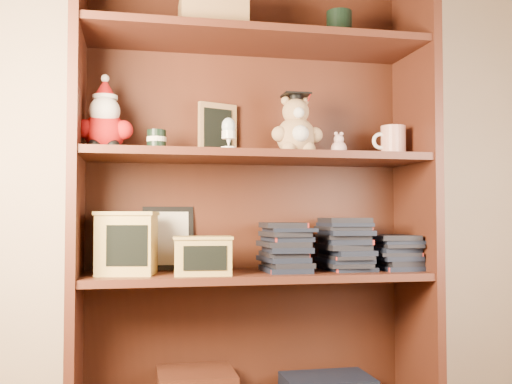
% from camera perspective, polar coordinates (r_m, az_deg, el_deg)
% --- Properties ---
extents(bookcase, '(1.20, 0.35, 1.60)m').
position_cam_1_polar(bookcase, '(2.07, -0.35, -1.19)').
color(bookcase, '#4A2115').
rests_on(bookcase, ground).
extents(shelf_lower, '(1.14, 0.33, 0.02)m').
position_cam_1_polar(shelf_lower, '(2.03, 0.00, -7.98)').
color(shelf_lower, '#4A2115').
rests_on(shelf_lower, ground).
extents(shelf_upper, '(1.14, 0.33, 0.02)m').
position_cam_1_polar(shelf_upper, '(2.03, 0.00, 3.31)').
color(shelf_upper, '#4A2115').
rests_on(shelf_upper, ground).
extents(santa_plush, '(0.18, 0.13, 0.26)m').
position_cam_1_polar(santa_plush, '(2.00, -14.22, 6.52)').
color(santa_plush, '#A50F0F').
rests_on(santa_plush, shelf_upper).
extents(teachers_tin, '(0.06, 0.06, 0.07)m').
position_cam_1_polar(teachers_tin, '(2.00, -9.45, 4.85)').
color(teachers_tin, black).
rests_on(teachers_tin, shelf_upper).
extents(chalkboard_plaque, '(0.14, 0.11, 0.19)m').
position_cam_1_polar(chalkboard_plaque, '(2.14, -3.69, 5.83)').
color(chalkboard_plaque, '#9E7547').
rests_on(chalkboard_plaque, shelf_upper).
extents(egg_cup, '(0.05, 0.05, 0.11)m').
position_cam_1_polar(egg_cup, '(1.95, -2.63, 5.65)').
color(egg_cup, white).
rests_on(egg_cup, shelf_upper).
extents(grad_teddy_bear, '(0.18, 0.15, 0.22)m').
position_cam_1_polar(grad_teddy_bear, '(2.07, 3.85, 5.86)').
color(grad_teddy_bear, tan).
rests_on(grad_teddy_bear, shelf_upper).
extents(pink_figurine, '(0.06, 0.06, 0.09)m').
position_cam_1_polar(pink_figurine, '(2.12, 7.89, 4.33)').
color(pink_figurine, '#D2A5A2').
rests_on(pink_figurine, shelf_upper).
extents(teacher_mug, '(0.12, 0.09, 0.11)m').
position_cam_1_polar(teacher_mug, '(2.19, 12.87, 4.72)').
color(teacher_mug, silver).
rests_on(teacher_mug, shelf_upper).
extents(certificate_frame, '(0.18, 0.05, 0.22)m').
position_cam_1_polar(certificate_frame, '(2.13, -8.38, -4.37)').
color(certificate_frame, black).
rests_on(certificate_frame, shelf_lower).
extents(treats_box, '(0.21, 0.21, 0.20)m').
position_cam_1_polar(treats_box, '(1.98, -12.17, -4.74)').
color(treats_box, tan).
rests_on(treats_box, shelf_lower).
extents(pencils_box, '(0.20, 0.15, 0.12)m').
position_cam_1_polar(pencils_box, '(1.93, -5.09, -6.02)').
color(pencils_box, tan).
rests_on(pencils_box, shelf_lower).
extents(book_stack_left, '(0.14, 0.20, 0.16)m').
position_cam_1_polar(book_stack_left, '(2.05, 2.83, -5.34)').
color(book_stack_left, black).
rests_on(book_stack_left, shelf_lower).
extents(book_stack_mid, '(0.14, 0.20, 0.19)m').
position_cam_1_polar(book_stack_mid, '(2.11, 8.51, -4.79)').
color(book_stack_mid, black).
rests_on(book_stack_mid, shelf_lower).
extents(book_stack_right, '(0.14, 0.20, 0.13)m').
position_cam_1_polar(book_stack_right, '(2.18, 13.03, -5.52)').
color(book_stack_right, black).
rests_on(book_stack_right, shelf_lower).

